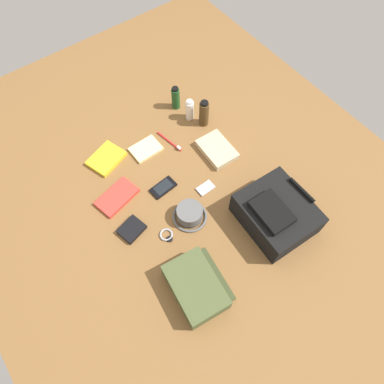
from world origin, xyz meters
TOP-DOWN VIEW (x-y plane):
  - ground_plane at (0.00, 0.00)m, footprint 2.64×2.02m
  - backpack at (0.33, 0.22)m, footprint 0.34×0.30m
  - toiletry_pouch at (0.37, -0.25)m, footprint 0.29×0.25m
  - bucket_hat at (0.08, -0.07)m, footprint 0.16×0.16m
  - shampoo_bottle at (-0.51, 0.27)m, footprint 0.04×0.04m
  - toothpaste_tube at (-0.40, 0.28)m, footprint 0.04×0.04m
  - cologne_bottle at (-0.32, 0.32)m, footprint 0.05×0.05m
  - paperback_novel at (-0.43, -0.22)m, footprint 0.18×0.21m
  - travel_guidebook at (-0.21, -0.29)m, footprint 0.16×0.22m
  - cell_phone at (-0.12, -0.09)m, footprint 0.08×0.13m
  - media_player at (0.01, 0.08)m, footprint 0.05×0.08m
  - wristwatch at (0.10, -0.21)m, footprint 0.07×0.06m
  - toothbrush at (-0.32, 0.10)m, footprint 0.17×0.04m
  - wallet at (-0.02, -0.33)m, footprint 0.11×0.13m
  - notepad at (-0.36, -0.03)m, footprint 0.11×0.15m
  - folded_towel at (-0.13, 0.26)m, footprint 0.21×0.15m

SIDE VIEW (x-z plane):
  - ground_plane at x=0.00m, z-range -0.02..0.00m
  - media_player at x=0.01m, z-range 0.00..0.01m
  - wristwatch at x=0.10m, z-range 0.00..0.01m
  - cell_phone at x=-0.12m, z-range 0.00..0.01m
  - toothbrush at x=-0.32m, z-range 0.00..0.02m
  - notepad at x=-0.36m, z-range 0.00..0.02m
  - travel_guidebook at x=-0.21m, z-range 0.00..0.02m
  - paperback_novel at x=-0.43m, z-range 0.00..0.02m
  - wallet at x=-0.02m, z-range 0.00..0.02m
  - folded_towel at x=-0.13m, z-range 0.00..0.04m
  - bucket_hat at x=0.08m, z-range 0.00..0.07m
  - toiletry_pouch at x=0.37m, z-range 0.00..0.09m
  - toothpaste_tube at x=-0.40m, z-range 0.00..0.13m
  - shampoo_bottle at x=-0.51m, z-range 0.00..0.14m
  - backpack at x=0.33m, z-range -0.01..0.16m
  - cologne_bottle at x=-0.32m, z-range 0.00..0.16m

